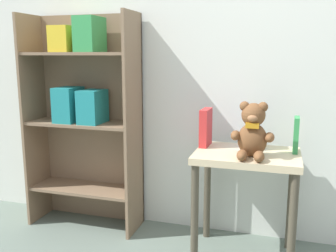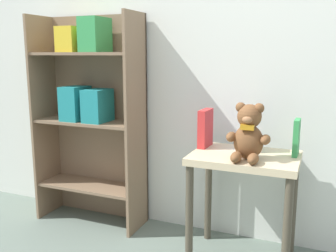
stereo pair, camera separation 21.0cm
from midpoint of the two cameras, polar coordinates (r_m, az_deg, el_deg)
wall_back at (r=2.25m, az=5.06°, el=14.81°), size 4.80×0.06×2.50m
bookshelf_side at (r=2.43m, az=-15.05°, el=2.80°), size 0.71×0.27×1.34m
display_table at (r=2.01m, az=8.93°, el=-7.10°), size 0.54×0.40×0.59m
teddy_bear at (r=1.86m, az=9.64°, el=-0.98°), size 0.21×0.19×0.28m
book_standing_red at (r=2.08m, az=2.90°, el=-0.25°), size 0.05×0.15×0.21m
book_standing_blue at (r=2.05m, az=9.52°, el=-0.21°), size 0.03×0.14×0.23m
book_standing_green at (r=2.02m, az=16.16°, el=-1.32°), size 0.03×0.11×0.19m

